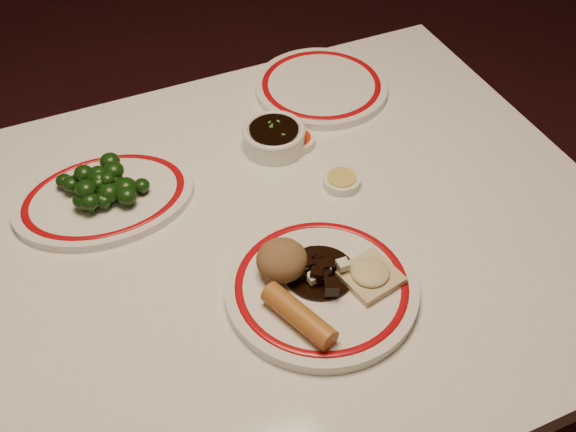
{
  "coord_description": "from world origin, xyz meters",
  "views": [
    {
      "loc": [
        -0.26,
        -0.73,
        1.59
      ],
      "look_at": [
        0.06,
        -0.02,
        0.8
      ],
      "focal_mm": 45.0,
      "sensor_mm": 36.0,
      "label": 1
    }
  ],
  "objects_px": {
    "fried_wonton": "(370,275)",
    "main_plate": "(321,288)",
    "dining_table": "(248,278)",
    "broccoli_pile": "(101,184)",
    "spring_roll": "(299,316)",
    "stirfry_heap": "(319,270)",
    "soy_bowl": "(274,138)",
    "broccoli_plate": "(105,198)",
    "rice_mound": "(282,260)"
  },
  "relations": [
    {
      "from": "main_plate",
      "to": "stirfry_heap",
      "type": "height_order",
      "value": "stirfry_heap"
    },
    {
      "from": "stirfry_heap",
      "to": "soy_bowl",
      "type": "xyz_separation_m",
      "value": [
        0.07,
        0.32,
        -0.01
      ]
    },
    {
      "from": "broccoli_plate",
      "to": "spring_roll",
      "type": "bearing_deg",
      "value": -63.49
    },
    {
      "from": "dining_table",
      "to": "broccoli_pile",
      "type": "height_order",
      "value": "broccoli_pile"
    },
    {
      "from": "fried_wonton",
      "to": "rice_mound",
      "type": "bearing_deg",
      "value": 149.89
    },
    {
      "from": "main_plate",
      "to": "stirfry_heap",
      "type": "distance_m",
      "value": 0.03
    },
    {
      "from": "stirfry_heap",
      "to": "spring_roll",
      "type": "bearing_deg",
      "value": -133.47
    },
    {
      "from": "broccoli_plate",
      "to": "soy_bowl",
      "type": "relative_size",
      "value": 2.78
    },
    {
      "from": "main_plate",
      "to": "spring_roll",
      "type": "relative_size",
      "value": 3.08
    },
    {
      "from": "fried_wonton",
      "to": "broccoli_pile",
      "type": "distance_m",
      "value": 0.46
    },
    {
      "from": "broccoli_pile",
      "to": "main_plate",
      "type": "bearing_deg",
      "value": -52.73
    },
    {
      "from": "rice_mound",
      "to": "stirfry_heap",
      "type": "relative_size",
      "value": 0.7
    },
    {
      "from": "main_plate",
      "to": "fried_wonton",
      "type": "height_order",
      "value": "fried_wonton"
    },
    {
      "from": "stirfry_heap",
      "to": "soy_bowl",
      "type": "height_order",
      "value": "stirfry_heap"
    },
    {
      "from": "rice_mound",
      "to": "stirfry_heap",
      "type": "height_order",
      "value": "rice_mound"
    },
    {
      "from": "dining_table",
      "to": "soy_bowl",
      "type": "distance_m",
      "value": 0.26
    },
    {
      "from": "main_plate",
      "to": "broccoli_plate",
      "type": "bearing_deg",
      "value": 127.19
    },
    {
      "from": "stirfry_heap",
      "to": "soy_bowl",
      "type": "distance_m",
      "value": 0.32
    },
    {
      "from": "main_plate",
      "to": "broccoli_plate",
      "type": "height_order",
      "value": "main_plate"
    },
    {
      "from": "stirfry_heap",
      "to": "rice_mound",
      "type": "bearing_deg",
      "value": 150.04
    },
    {
      "from": "dining_table",
      "to": "stirfry_heap",
      "type": "height_order",
      "value": "stirfry_heap"
    },
    {
      "from": "dining_table",
      "to": "main_plate",
      "type": "bearing_deg",
      "value": -65.94
    },
    {
      "from": "broccoli_pile",
      "to": "spring_roll",
      "type": "bearing_deg",
      "value": -63.38
    },
    {
      "from": "spring_roll",
      "to": "broccoli_pile",
      "type": "height_order",
      "value": "broccoli_pile"
    },
    {
      "from": "rice_mound",
      "to": "main_plate",
      "type": "bearing_deg",
      "value": -46.36
    },
    {
      "from": "dining_table",
      "to": "broccoli_plate",
      "type": "height_order",
      "value": "broccoli_plate"
    },
    {
      "from": "dining_table",
      "to": "broccoli_pile",
      "type": "bearing_deg",
      "value": 135.26
    },
    {
      "from": "fried_wonton",
      "to": "main_plate",
      "type": "bearing_deg",
      "value": 164.07
    },
    {
      "from": "spring_roll",
      "to": "stirfry_heap",
      "type": "xyz_separation_m",
      "value": [
        0.06,
        0.07,
        -0.01
      ]
    },
    {
      "from": "fried_wonton",
      "to": "spring_roll",
      "type": "bearing_deg",
      "value": -167.29
    },
    {
      "from": "main_plate",
      "to": "fried_wonton",
      "type": "bearing_deg",
      "value": -15.93
    },
    {
      "from": "spring_roll",
      "to": "rice_mound",
      "type": "bearing_deg",
      "value": 60.18
    },
    {
      "from": "dining_table",
      "to": "main_plate",
      "type": "relative_size",
      "value": 3.22
    },
    {
      "from": "rice_mound",
      "to": "broccoli_pile",
      "type": "xyz_separation_m",
      "value": [
        -0.2,
        0.28,
        -0.01
      ]
    },
    {
      "from": "main_plate",
      "to": "fried_wonton",
      "type": "distance_m",
      "value": 0.07
    },
    {
      "from": "fried_wonton",
      "to": "stirfry_heap",
      "type": "height_order",
      "value": "stirfry_heap"
    },
    {
      "from": "spring_roll",
      "to": "stirfry_heap",
      "type": "bearing_deg",
      "value": 26.39
    },
    {
      "from": "dining_table",
      "to": "main_plate",
      "type": "height_order",
      "value": "main_plate"
    },
    {
      "from": "stirfry_heap",
      "to": "broccoli_pile",
      "type": "xyz_separation_m",
      "value": [
        -0.25,
        0.3,
        0.01
      ]
    },
    {
      "from": "main_plate",
      "to": "spring_roll",
      "type": "bearing_deg",
      "value": -140.67
    },
    {
      "from": "main_plate",
      "to": "broccoli_pile",
      "type": "bearing_deg",
      "value": 127.27
    },
    {
      "from": "dining_table",
      "to": "rice_mound",
      "type": "relative_size",
      "value": 15.79
    },
    {
      "from": "stirfry_heap",
      "to": "broccoli_pile",
      "type": "distance_m",
      "value": 0.39
    },
    {
      "from": "dining_table",
      "to": "broccoli_plate",
      "type": "xyz_separation_m",
      "value": [
        -0.18,
        0.18,
        0.1
      ]
    },
    {
      "from": "rice_mound",
      "to": "broccoli_pile",
      "type": "bearing_deg",
      "value": 126.1
    },
    {
      "from": "main_plate",
      "to": "soy_bowl",
      "type": "relative_size",
      "value": 3.37
    },
    {
      "from": "spring_roll",
      "to": "broccoli_plate",
      "type": "xyz_separation_m",
      "value": [
        -0.18,
        0.37,
        -0.03
      ]
    },
    {
      "from": "dining_table",
      "to": "stirfry_heap",
      "type": "xyz_separation_m",
      "value": [
        0.07,
        -0.12,
        0.12
      ]
    },
    {
      "from": "rice_mound",
      "to": "spring_roll",
      "type": "bearing_deg",
      "value": -99.68
    },
    {
      "from": "spring_roll",
      "to": "soy_bowl",
      "type": "xyz_separation_m",
      "value": [
        0.13,
        0.38,
        -0.01
      ]
    }
  ]
}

